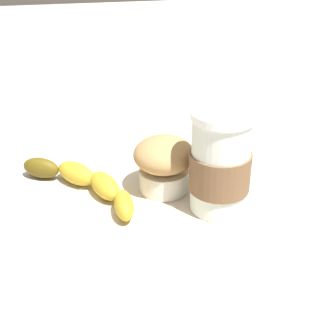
# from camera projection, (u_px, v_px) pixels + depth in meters

# --- Properties ---
(ground_plane) EXTENTS (3.00, 3.00, 0.00)m
(ground_plane) POSITION_uv_depth(u_px,v_px,m) (168.00, 201.00, 0.66)
(ground_plane) COLOR beige
(paper_napkin) EXTENTS (0.25, 0.25, 0.00)m
(paper_napkin) POSITION_uv_depth(u_px,v_px,m) (168.00, 201.00, 0.66)
(paper_napkin) COLOR beige
(paper_napkin) RESTS_ON ground_plane
(coffee_cup) EXTENTS (0.08, 0.08, 0.14)m
(coffee_cup) POSITION_uv_depth(u_px,v_px,m) (220.00, 164.00, 0.61)
(coffee_cup) COLOR silver
(coffee_cup) RESTS_ON paper_napkin
(muffin) EXTENTS (0.09, 0.09, 0.08)m
(muffin) POSITION_uv_depth(u_px,v_px,m) (162.00, 163.00, 0.66)
(muffin) COLOR white
(muffin) RESTS_ON paper_napkin
(banana) EXTENTS (0.16, 0.18, 0.03)m
(banana) POSITION_uv_depth(u_px,v_px,m) (86.00, 182.00, 0.67)
(banana) COLOR gold
(banana) RESTS_ON paper_napkin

